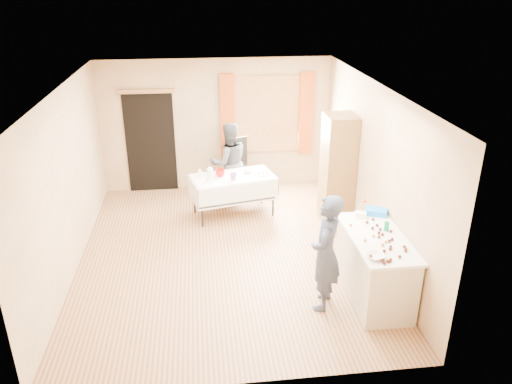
{
  "coord_description": "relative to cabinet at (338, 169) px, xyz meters",
  "views": [
    {
      "loc": [
        -0.35,
        -6.82,
        4.0
      ],
      "look_at": [
        0.46,
        0.0,
        1.03
      ],
      "focal_mm": 35.0,
      "sensor_mm": 36.0,
      "label": 1
    }
  ],
  "objects": [
    {
      "name": "door_lintel",
      "position": [
        -3.29,
        1.73,
        1.06
      ],
      "size": [
        1.05,
        0.06,
        0.08
      ],
      "primitive_type": "cube",
      "color": "olive",
      "rests_on": "wall_back"
    },
    {
      "name": "blue_basket",
      "position": [
        0.1,
        -1.69,
        -0.01
      ],
      "size": [
        0.36,
        0.31,
        0.08
      ],
      "primitive_type": "cube",
      "rotation": [
        0.0,
        0.0,
        -0.43
      ],
      "color": "blue",
      "rests_on": "counter"
    },
    {
      "name": "floor",
      "position": [
        -1.99,
        -0.97,
        -0.97
      ],
      "size": [
        4.5,
        5.5,
        0.02
      ],
      "primitive_type": "cube",
      "color": "#9E7047",
      "rests_on": "ground"
    },
    {
      "name": "girl",
      "position": [
        -0.82,
        -2.45,
        -0.17
      ],
      "size": [
        0.85,
        0.79,
        1.57
      ],
      "primitive_type": "imported",
      "rotation": [
        0.0,
        0.0,
        -1.97
      ],
      "color": "#252C42",
      "rests_on": "floor"
    },
    {
      "name": "woman",
      "position": [
        -1.8,
        1.07,
        -0.18
      ],
      "size": [
        1.0,
        0.91,
        1.54
      ],
      "primitive_type": "imported",
      "rotation": [
        0.0,
        0.0,
        3.36
      ],
      "color": "black",
      "rests_on": "floor"
    },
    {
      "name": "cup_rainbow",
      "position": [
        -1.78,
        0.24,
        -0.15
      ],
      "size": [
        0.21,
        0.21,
        0.12
      ],
      "primitive_type": "imported",
      "rotation": [
        0.0,
        0.0,
        0.35
      ],
      "color": "red",
      "rests_on": "party_table"
    },
    {
      "name": "ceiling",
      "position": [
        -1.99,
        -0.97,
        1.65
      ],
      "size": [
        4.5,
        5.5,
        0.02
      ],
      "primitive_type": "cube",
      "color": "white",
      "rests_on": "floor"
    },
    {
      "name": "cake_balls",
      "position": [
        -0.11,
        -2.53,
        -0.02
      ],
      "size": [
        0.53,
        1.16,
        0.04
      ],
      "color": "#3F2314",
      "rests_on": "counter"
    },
    {
      "name": "wall_front",
      "position": [
        -1.99,
        -3.73,
        0.34
      ],
      "size": [
        4.5,
        0.02,
        2.6
      ],
      "primitive_type": "cube",
      "color": "tan",
      "rests_on": "floor"
    },
    {
      "name": "wall_left",
      "position": [
        -4.25,
        -0.97,
        0.34
      ],
      "size": [
        0.02,
        5.5,
        2.6
      ],
      "primitive_type": "cube",
      "color": "tan",
      "rests_on": "floor"
    },
    {
      "name": "wall_back",
      "position": [
        -1.99,
        1.79,
        0.34
      ],
      "size": [
        4.5,
        0.02,
        2.6
      ],
      "primitive_type": "cube",
      "color": "tan",
      "rests_on": "floor"
    },
    {
      "name": "curtain_left",
      "position": [
        -1.77,
        1.7,
        0.54
      ],
      "size": [
        0.28,
        0.06,
        1.65
      ],
      "primitive_type": "cube",
      "color": "#AD4718",
      "rests_on": "wall_back"
    },
    {
      "name": "curtain_right",
      "position": [
        -0.21,
        1.7,
        0.54
      ],
      "size": [
        0.28,
        0.06,
        1.65
      ],
      "primitive_type": "cube",
      "color": "#AD4718",
      "rests_on": "wall_back"
    },
    {
      "name": "soda_can",
      "position": [
        0.06,
        -2.18,
        0.02
      ],
      "size": [
        0.08,
        0.08,
        0.12
      ],
      "primitive_type": "cylinder",
      "rotation": [
        0.0,
        0.0,
        0.34
      ],
      "color": "#057D44",
      "rests_on": "counter"
    },
    {
      "name": "pitcher",
      "position": [
        -2.18,
        0.25,
        -0.1
      ],
      "size": [
        0.12,
        0.12,
        0.22
      ],
      "primitive_type": "cylinder",
      "rotation": [
        0.0,
        0.0,
        0.06
      ],
      "color": "silver",
      "rests_on": "party_table"
    },
    {
      "name": "party_table",
      "position": [
        -1.78,
        0.42,
        -0.51
      ],
      "size": [
        1.6,
        1.06,
        0.75
      ],
      "rotation": [
        0.0,
        0.0,
        0.22
      ],
      "color": "black",
      "rests_on": "floor"
    },
    {
      "name": "doorway",
      "position": [
        -3.29,
        1.76,
        0.04
      ],
      "size": [
        0.95,
        0.04,
        2.0
      ],
      "primitive_type": "cube",
      "color": "black",
      "rests_on": "floor"
    },
    {
      "name": "wall_right",
      "position": [
        0.27,
        -0.97,
        0.34
      ],
      "size": [
        0.02,
        5.5,
        2.6
      ],
      "primitive_type": "cube",
      "color": "tan",
      "rests_on": "floor"
    },
    {
      "name": "window_pane",
      "position": [
        -0.99,
        1.74,
        0.54
      ],
      "size": [
        1.2,
        0.02,
        1.4
      ],
      "primitive_type": "cube",
      "color": "white",
      "rests_on": "wall_back"
    },
    {
      "name": "pastry_tray",
      "position": [
        -1.24,
        0.43,
        -0.2
      ],
      "size": [
        0.31,
        0.24,
        0.02
      ],
      "primitive_type": "cube",
      "rotation": [
        0.0,
        0.0,
        0.15
      ],
      "color": "white",
      "rests_on": "party_table"
    },
    {
      "name": "counter",
      "position": [
        -0.1,
        -2.32,
        -0.5
      ],
      "size": [
        0.71,
        1.49,
        0.91
      ],
      "color": "#C1B79D",
      "rests_on": "floor"
    },
    {
      "name": "cup_red",
      "position": [
        -2.0,
        0.43,
        -0.14
      ],
      "size": [
        0.2,
        0.2,
        0.12
      ],
      "primitive_type": "imported",
      "rotation": [
        0.0,
        0.0,
        0.13
      ],
      "color": "red",
      "rests_on": "party_table"
    },
    {
      "name": "bottle",
      "position": [
        -2.35,
        0.48,
        -0.13
      ],
      "size": [
        0.09,
        0.09,
        0.15
      ],
      "primitive_type": "imported",
      "rotation": [
        0.0,
        0.0,
        0.17
      ],
      "color": "white",
      "rests_on": "party_table"
    },
    {
      "name": "small_bowl",
      "position": [
        -1.49,
        0.56,
        -0.18
      ],
      "size": [
        0.22,
        0.22,
        0.05
      ],
      "primitive_type": "imported",
      "rotation": [
        0.0,
        0.0,
        0.17
      ],
      "color": "white",
      "rests_on": "party_table"
    },
    {
      "name": "mixing_bowl",
      "position": [
        -0.31,
        -2.85,
        -0.02
      ],
      "size": [
        0.33,
        0.33,
        0.05
      ],
      "primitive_type": "imported",
      "rotation": [
        0.0,
        0.0,
        0.29
      ],
      "color": "white",
      "rests_on": "counter"
    },
    {
      "name": "window_frame",
      "position": [
        -0.99,
        1.75,
        0.54
      ],
      "size": [
        1.32,
        0.06,
        1.52
      ],
      "primitive_type": "cube",
      "color": "olive",
      "rests_on": "wall_back"
    },
    {
      "name": "chair",
      "position": [
        -1.56,
        1.39,
        -0.63
      ],
      "size": [
        0.58,
        0.58,
        1.1
      ],
      "rotation": [
        0.0,
        0.0,
        0.34
      ],
      "color": "black",
      "rests_on": "floor"
    },
    {
      "name": "foam_block",
      "position": [
        -0.15,
        -1.76,
        -0.01
      ],
      "size": [
        0.17,
        0.14,
        0.08
      ],
      "primitive_type": "cube",
      "rotation": [
        0.0,
        0.0,
        -0.32
      ],
      "color": "white",
      "rests_on": "counter"
    },
    {
      "name": "cabinet",
      "position": [
        0.0,
        0.0,
        0.0
      ],
      "size": [
        0.5,
        0.6,
        1.91
      ],
      "primitive_type": "cube",
      "color": "brown",
      "rests_on": "floor"
    }
  ]
}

